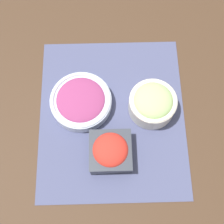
% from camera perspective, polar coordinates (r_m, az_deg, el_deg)
% --- Properties ---
extents(ground_plane, '(3.00, 3.00, 0.00)m').
position_cam_1_polar(ground_plane, '(0.96, 0.00, -0.70)').
color(ground_plane, '#422D1E').
extents(placemat, '(0.52, 0.44, 0.00)m').
position_cam_1_polar(placemat, '(0.96, 0.00, -0.66)').
color(placemat, '#474C70').
rests_on(placemat, ground_plane).
extents(cucumber_bowl, '(0.14, 0.14, 0.09)m').
position_cam_1_polar(cucumber_bowl, '(0.94, 7.42, 1.64)').
color(cucumber_bowl, silver).
rests_on(cucumber_bowl, placemat).
extents(onion_bowl, '(0.19, 0.19, 0.05)m').
position_cam_1_polar(onion_bowl, '(0.95, -5.70, 2.02)').
color(onion_bowl, silver).
rests_on(onion_bowl, placemat).
extents(tomato_bowl, '(0.12, 0.12, 0.07)m').
position_cam_1_polar(tomato_bowl, '(0.89, -0.28, -7.14)').
color(tomato_bowl, '#333842').
rests_on(tomato_bowl, placemat).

